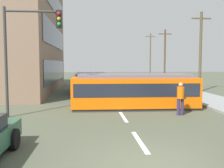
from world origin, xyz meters
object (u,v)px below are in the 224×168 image
city_bus (91,81)px  pedestrian_crossing (181,97)px  traffic_light_mast (28,41)px  utility_pole_mid (200,50)px  streetcar_tram (134,91)px  utility_pole_distant (150,55)px  utility_pole_far (165,55)px

city_bus → pedestrian_crossing: (4.42, -10.32, -0.07)m
pedestrian_crossing → traffic_light_mast: traffic_light_mast is taller
pedestrian_crossing → utility_pole_mid: (5.70, 10.38, 2.89)m
streetcar_tram → pedestrian_crossing: (1.97, -2.29, -0.09)m
streetcar_tram → city_bus: size_ratio=1.31×
streetcar_tram → utility_pole_mid: utility_pole_mid is taller
city_bus → utility_pole_distant: utility_pole_distant is taller
city_bus → traffic_light_mast: bearing=-107.2°
streetcar_tram → pedestrian_crossing: bearing=-49.4°
streetcar_tram → utility_pole_mid: bearing=46.5°
traffic_light_mast → utility_pole_far: bearing=58.4°
pedestrian_crossing → utility_pole_distant: bearing=78.7°
city_bus → utility_pole_far: bearing=48.8°
utility_pole_far → pedestrian_crossing: bearing=-105.0°
city_bus → utility_pole_distant: bearing=63.9°
utility_pole_far → utility_pole_distant: 10.45m
streetcar_tram → utility_pole_far: 21.56m
pedestrian_crossing → utility_pole_mid: utility_pole_mid is taller
pedestrian_crossing → city_bus: bearing=113.2°
pedestrian_crossing → utility_pole_far: size_ratio=0.23×
utility_pole_far → utility_pole_distant: bearing=87.0°
streetcar_tram → utility_pole_mid: size_ratio=0.99×
utility_pole_distant → utility_pole_mid: bearing=-92.0°
utility_pole_mid → utility_pole_far: bearing=88.8°
traffic_light_mast → utility_pole_mid: bearing=37.4°
utility_pole_mid → utility_pole_distant: (0.79, 22.20, 0.34)m
streetcar_tram → traffic_light_mast: 6.48m
traffic_light_mast → utility_pole_distant: 35.22m
streetcar_tram → utility_pole_mid: 11.50m
traffic_light_mast → utility_pole_mid: utility_pole_mid is taller
traffic_light_mast → utility_pole_far: utility_pole_far is taller
city_bus → pedestrian_crossing: 11.23m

